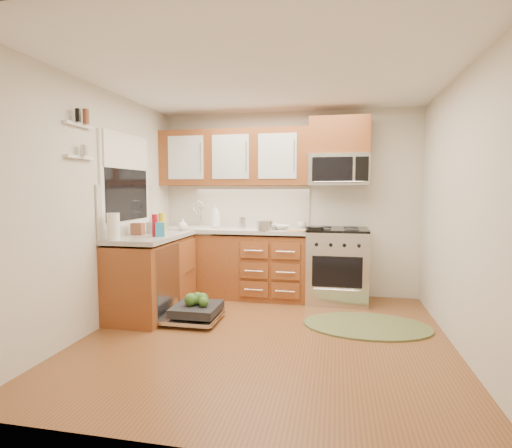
% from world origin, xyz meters
% --- Properties ---
extents(floor, '(3.50, 3.50, 0.00)m').
position_xyz_m(floor, '(0.00, 0.00, 0.00)').
color(floor, brown).
rests_on(floor, ground).
extents(ceiling, '(3.50, 3.50, 0.00)m').
position_xyz_m(ceiling, '(0.00, 0.00, 2.50)').
color(ceiling, white).
rests_on(ceiling, ground).
extents(wall_back, '(3.50, 0.04, 2.50)m').
position_xyz_m(wall_back, '(0.00, 1.75, 1.25)').
color(wall_back, beige).
rests_on(wall_back, ground).
extents(wall_front, '(3.50, 0.04, 2.50)m').
position_xyz_m(wall_front, '(0.00, -1.75, 1.25)').
color(wall_front, beige).
rests_on(wall_front, ground).
extents(wall_left, '(0.04, 3.50, 2.50)m').
position_xyz_m(wall_left, '(-1.75, 0.00, 1.25)').
color(wall_left, beige).
rests_on(wall_left, ground).
extents(wall_right, '(0.04, 3.50, 2.50)m').
position_xyz_m(wall_right, '(1.75, 0.00, 1.25)').
color(wall_right, beige).
rests_on(wall_right, ground).
extents(base_cabinet_back, '(2.05, 0.60, 0.85)m').
position_xyz_m(base_cabinet_back, '(-0.73, 1.45, 0.42)').
color(base_cabinet_back, maroon).
rests_on(base_cabinet_back, ground).
extents(base_cabinet_left, '(0.60, 1.25, 0.85)m').
position_xyz_m(base_cabinet_left, '(-1.45, 0.52, 0.42)').
color(base_cabinet_left, maroon).
rests_on(base_cabinet_left, ground).
extents(countertop_back, '(2.07, 0.64, 0.05)m').
position_xyz_m(countertop_back, '(-0.72, 1.44, 0.90)').
color(countertop_back, beige).
rests_on(countertop_back, base_cabinet_back).
extents(countertop_left, '(0.64, 1.27, 0.05)m').
position_xyz_m(countertop_left, '(-1.44, 0.53, 0.90)').
color(countertop_left, beige).
rests_on(countertop_left, base_cabinet_left).
extents(backsplash_back, '(2.05, 0.02, 0.57)m').
position_xyz_m(backsplash_back, '(-0.73, 1.74, 1.21)').
color(backsplash_back, beige).
rests_on(backsplash_back, ground).
extents(backsplash_left, '(0.02, 1.25, 0.57)m').
position_xyz_m(backsplash_left, '(-1.74, 0.52, 1.21)').
color(backsplash_left, beige).
rests_on(backsplash_left, ground).
extents(upper_cabinets, '(2.05, 0.35, 0.75)m').
position_xyz_m(upper_cabinets, '(-0.73, 1.57, 1.88)').
color(upper_cabinets, maroon).
rests_on(upper_cabinets, ground).
extents(cabinet_over_mw, '(0.76, 0.35, 0.47)m').
position_xyz_m(cabinet_over_mw, '(0.68, 1.57, 2.13)').
color(cabinet_over_mw, maroon).
rests_on(cabinet_over_mw, ground).
extents(range, '(0.76, 0.64, 0.95)m').
position_xyz_m(range, '(0.68, 1.43, 0.47)').
color(range, silver).
rests_on(range, ground).
extents(microwave, '(0.76, 0.38, 0.40)m').
position_xyz_m(microwave, '(0.68, 1.55, 1.70)').
color(microwave, silver).
rests_on(microwave, ground).
extents(sink, '(0.62, 0.50, 0.26)m').
position_xyz_m(sink, '(-1.25, 1.42, 0.80)').
color(sink, white).
rests_on(sink, ground).
extents(dishwasher, '(0.70, 0.60, 0.20)m').
position_xyz_m(dishwasher, '(-0.86, 0.30, 0.10)').
color(dishwasher, silver).
rests_on(dishwasher, ground).
extents(window, '(0.03, 1.05, 1.05)m').
position_xyz_m(window, '(-1.74, 0.50, 1.55)').
color(window, white).
rests_on(window, ground).
extents(window_blind, '(0.02, 0.96, 0.40)m').
position_xyz_m(window_blind, '(-1.71, 0.50, 1.88)').
color(window_blind, white).
rests_on(window_blind, ground).
extents(shelf_upper, '(0.04, 0.40, 0.03)m').
position_xyz_m(shelf_upper, '(-1.72, -0.35, 2.05)').
color(shelf_upper, white).
rests_on(shelf_upper, ground).
extents(shelf_lower, '(0.04, 0.40, 0.03)m').
position_xyz_m(shelf_lower, '(-1.72, -0.35, 1.75)').
color(shelf_lower, white).
rests_on(shelf_lower, ground).
extents(rug, '(1.34, 0.87, 0.02)m').
position_xyz_m(rug, '(1.00, 0.51, 0.01)').
color(rug, '#63673B').
rests_on(rug, ground).
extents(skillet, '(0.26, 0.26, 0.04)m').
position_xyz_m(skillet, '(0.40, 1.18, 0.97)').
color(skillet, black).
rests_on(skillet, range).
extents(stock_pot, '(0.27, 0.27, 0.13)m').
position_xyz_m(stock_pot, '(-0.23, 1.22, 0.99)').
color(stock_pot, silver).
rests_on(stock_pot, countertop_back).
extents(cutting_board, '(0.29, 0.22, 0.02)m').
position_xyz_m(cutting_board, '(0.18, 1.22, 0.93)').
color(cutting_board, tan).
rests_on(cutting_board, countertop_back).
extents(canister, '(0.10, 0.10, 0.15)m').
position_xyz_m(canister, '(-0.59, 1.48, 1.00)').
color(canister, silver).
rests_on(canister, countertop_back).
extents(paper_towel_roll, '(0.14, 0.14, 0.28)m').
position_xyz_m(paper_towel_roll, '(-1.60, -0.02, 1.07)').
color(paper_towel_roll, white).
rests_on(paper_towel_roll, countertop_left).
extents(mustard_bottle, '(0.10, 0.10, 0.25)m').
position_xyz_m(mustard_bottle, '(-1.34, 0.59, 1.05)').
color(mustard_bottle, gold).
rests_on(mustard_bottle, countertop_left).
extents(red_bottle, '(0.07, 0.07, 0.25)m').
position_xyz_m(red_bottle, '(-1.32, 0.35, 1.05)').
color(red_bottle, '#AA0E1B').
rests_on(red_bottle, countertop_left).
extents(wooden_box, '(0.14, 0.10, 0.14)m').
position_xyz_m(wooden_box, '(-1.58, 0.46, 0.99)').
color(wooden_box, brown).
rests_on(wooden_box, countertop_left).
extents(blue_carton, '(0.11, 0.09, 0.16)m').
position_xyz_m(blue_carton, '(-1.25, 0.34, 1.00)').
color(blue_carton, teal).
rests_on(blue_carton, countertop_left).
extents(bowl_a, '(0.30, 0.30, 0.06)m').
position_xyz_m(bowl_a, '(-0.05, 1.42, 0.95)').
color(bowl_a, '#999999').
rests_on(bowl_a, countertop_back).
extents(bowl_b, '(0.33, 0.33, 0.08)m').
position_xyz_m(bowl_b, '(-0.23, 1.36, 0.96)').
color(bowl_b, '#999999').
rests_on(bowl_b, countertop_back).
extents(cup, '(0.13, 0.13, 0.09)m').
position_xyz_m(cup, '(0.20, 1.65, 0.97)').
color(cup, '#999999').
rests_on(cup, countertop_back).
extents(soap_bottle_a, '(0.16, 0.16, 0.33)m').
position_xyz_m(soap_bottle_a, '(-0.94, 1.40, 1.09)').
color(soap_bottle_a, '#999999').
rests_on(soap_bottle_a, countertop_back).
extents(soap_bottle_b, '(0.10, 0.10, 0.20)m').
position_xyz_m(soap_bottle_b, '(-1.50, 0.64, 1.02)').
color(soap_bottle_b, '#999999').
rests_on(soap_bottle_b, countertop_left).
extents(soap_bottle_c, '(0.14, 0.14, 0.16)m').
position_xyz_m(soap_bottle_c, '(-1.25, 1.00, 1.00)').
color(soap_bottle_c, '#999999').
rests_on(soap_bottle_c, countertop_left).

